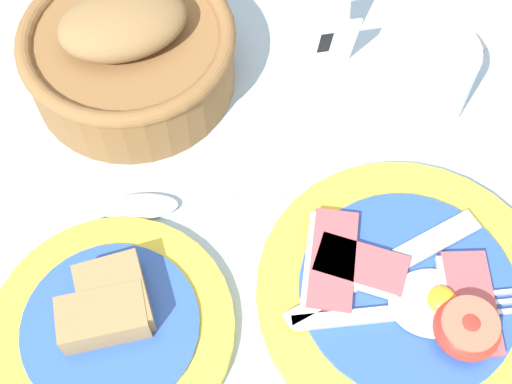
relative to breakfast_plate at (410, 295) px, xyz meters
The scene contains 8 objects.
ground_plane 0.10m from the breakfast_plate, 165.66° to the left, with size 3.00×3.00×0.00m, color #A3BCD1.
breakfast_plate is the anchor object (origin of this frame).
bread_plate 0.24m from the breakfast_plate, behind, with size 0.20×0.20×0.04m.
sugar_cup 0.21m from the breakfast_plate, 80.02° to the left, with size 0.09×0.09×0.07m.
bread_basket 0.33m from the breakfast_plate, 134.61° to the left, with size 0.20×0.20×0.10m.
number_card 0.26m from the breakfast_plate, 101.59° to the left, with size 0.07×0.05×0.07m.
teaspoon_by_saucer 0.22m from the breakfast_plate, 154.63° to the left, with size 0.19×0.03×0.01m.
teaspoon_near_cup 0.24m from the breakfast_plate, 70.80° to the left, with size 0.14×0.16×0.01m.
Camera 1 is at (-0.04, -0.23, 0.55)m, focal length 50.00 mm.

